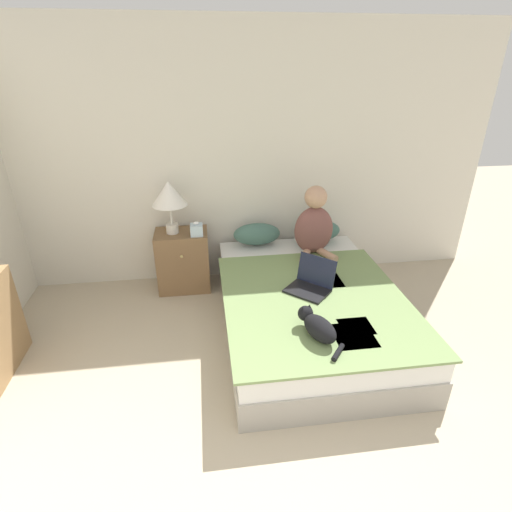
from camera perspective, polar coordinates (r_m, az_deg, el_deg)
The scene contains 10 objects.
wall_back at distance 4.11m, azimuth -2.96°, elevation 13.55°, with size 5.31×0.05×2.55m.
bed at distance 3.57m, azimuth 7.40°, elevation -7.34°, with size 1.48×2.13×0.43m.
pillow_near at distance 4.16m, azimuth 0.12°, elevation 3.15°, with size 0.49×0.23×0.23m.
pillow_far at distance 4.29m, azimuth 8.74°, elevation 3.57°, with size 0.49×0.23×0.23m.
person_sitting at distance 3.94m, azimuth 8.31°, elevation 4.40°, with size 0.39×0.38×0.69m.
cat_tabby at distance 2.84m, azimuth 8.79°, elevation -9.88°, with size 0.27×0.48×0.17m.
laptop_open at distance 3.39m, azimuth 7.79°, elevation -3.93°, with size 0.46×0.45×0.26m.
nightstand at distance 4.19m, azimuth -10.35°, elevation -0.62°, with size 0.52×0.39×0.63m.
table_lamp at distance 3.93m, azimuth -12.32°, elevation 8.49°, with size 0.34×0.34×0.52m.
tissue_box at distance 3.94m, azimuth -8.48°, elevation 3.76°, with size 0.12×0.12×0.14m.
Camera 1 is at (-0.34, -0.25, 2.17)m, focal length 28.00 mm.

